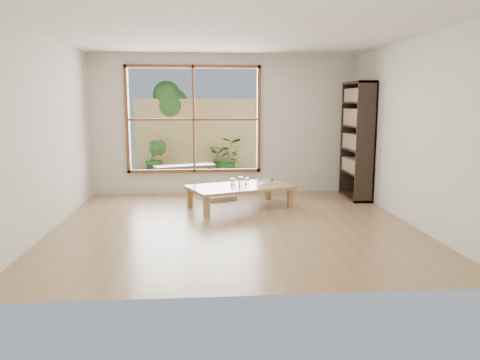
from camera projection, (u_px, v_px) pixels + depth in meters
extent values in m
plane|color=#9B794D|center=(234.00, 224.00, 6.64)|extent=(5.00, 5.00, 0.00)
cube|color=tan|center=(240.00, 187.00, 7.69)|extent=(1.86, 1.45, 0.05)
cube|color=tan|center=(207.00, 207.00, 7.07)|extent=(0.11, 0.11, 0.31)
cube|color=tan|center=(190.00, 198.00, 7.75)|extent=(0.11, 0.11, 0.31)
cube|color=tan|center=(290.00, 198.00, 7.70)|extent=(0.11, 0.11, 0.31)
cube|color=tan|center=(268.00, 191.00, 8.38)|extent=(0.11, 0.11, 0.31)
cube|color=beige|center=(217.00, 196.00, 8.44)|extent=(0.70, 0.70, 0.08)
cube|color=black|center=(357.00, 141.00, 8.33)|extent=(0.33, 0.93, 2.08)
cylinder|color=silver|center=(241.00, 181.00, 7.65)|extent=(0.08, 0.08, 0.15)
cylinder|color=silver|center=(247.00, 181.00, 7.84)|extent=(0.07, 0.07, 0.10)
cylinder|color=silver|center=(233.00, 181.00, 7.81)|extent=(0.08, 0.08, 0.10)
cylinder|color=silver|center=(234.00, 183.00, 7.71)|extent=(0.07, 0.07, 0.09)
cube|color=white|center=(268.00, 183.00, 7.90)|extent=(0.32, 0.26, 0.02)
sphere|color=#507830|center=(272.00, 180.00, 7.94)|extent=(0.07, 0.07, 0.07)
cube|color=gold|center=(266.00, 182.00, 7.86)|extent=(0.06, 0.05, 0.02)
cube|color=beige|center=(264.00, 182.00, 7.92)|extent=(0.07, 0.06, 0.02)
cylinder|color=silver|center=(270.00, 183.00, 7.84)|extent=(0.16, 0.05, 0.01)
cube|color=#3D362C|center=(196.00, 183.00, 10.10)|extent=(2.80, 2.00, 0.05)
cube|color=black|center=(185.00, 166.00, 9.76)|extent=(1.31, 0.75, 0.05)
cube|color=black|center=(159.00, 179.00, 9.44)|extent=(0.08, 0.08, 0.35)
cube|color=black|center=(156.00, 177.00, 9.70)|extent=(0.08, 0.08, 0.35)
cube|color=black|center=(214.00, 175.00, 9.89)|extent=(0.08, 0.08, 0.35)
cube|color=black|center=(209.00, 173.00, 10.15)|extent=(0.08, 0.08, 0.35)
cube|color=tan|center=(196.00, 138.00, 10.93)|extent=(2.80, 0.06, 1.80)
imported|color=#335E22|center=(226.00, 156.00, 10.91)|extent=(0.86, 0.76, 0.90)
imported|color=#335E22|center=(156.00, 159.00, 10.45)|extent=(0.61, 0.55, 0.90)
cylinder|color=#4C3D2D|center=(167.00, 141.00, 11.19)|extent=(0.14, 0.14, 1.60)
sphere|color=#335E22|center=(171.00, 105.00, 11.06)|extent=(0.84, 0.84, 0.84)
sphere|color=#335E22|center=(160.00, 114.00, 11.15)|extent=(0.70, 0.70, 0.70)
sphere|color=#335E22|center=(167.00, 95.00, 10.92)|extent=(0.64, 0.64, 0.64)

